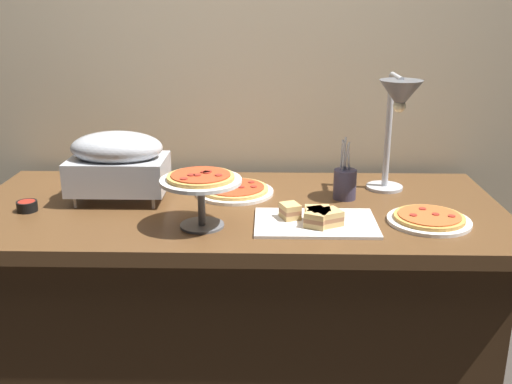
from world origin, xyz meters
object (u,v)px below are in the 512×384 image
Objects in this scene: pizza_plate_center at (234,190)px; sandwich_platter at (315,219)px; chafing_dish at (118,162)px; heat_lamp at (398,106)px; pizza_plate_raised_stand at (201,185)px; sauce_cup_near at (27,206)px; utensil_holder at (345,183)px; pizza_plate_front at (429,219)px.

sandwich_platter is at bearing -48.82° from pizza_plate_center.
chafing_dish is 0.77× the size of heat_lamp.
pizza_plate_raised_stand is 3.71× the size of sauce_cup_near.
utensil_holder reaches higher than pizza_plate_raised_stand.
chafing_dish is 1.02m from heat_lamp.
pizza_plate_raised_stand is (-0.75, -0.05, 0.13)m from pizza_plate_front.
utensil_holder reaches higher than sandwich_platter.
heat_lamp is 0.75m from pizza_plate_raised_stand.
pizza_plate_center is at bearing 174.60° from heat_lamp.
heat_lamp is at bearing -5.40° from pizza_plate_center.
utensil_holder is at bearing 135.92° from pizza_plate_front.
sauce_cup_near is at bearing 173.61° from sandwich_platter.
pizza_plate_raised_stand is at bearing -156.64° from heat_lamp.
chafing_dish reaches higher than pizza_plate_front.
pizza_plate_front is at bearing -10.87° from chafing_dish.
pizza_plate_raised_stand is (0.33, -0.26, -0.00)m from chafing_dish.
heat_lamp is at bearing 1.72° from chafing_dish.
heat_lamp is at bearing 108.58° from pizza_plate_front.
pizza_plate_front is 1.05× the size of pizza_plate_raised_stand.
pizza_plate_raised_stand reaches higher than sandwich_platter.
pizza_plate_center is 0.43m from sandwich_platter.
chafing_dish is 1.27× the size of pizza_plate_front.
sauce_cup_near is at bearing 168.20° from pizza_plate_raised_stand.
heat_lamp is 1.34m from sauce_cup_near.
heat_lamp reaches higher than pizza_plate_center.
pizza_plate_front is 0.72m from pizza_plate_center.
sauce_cup_near is at bearing -171.70° from utensil_holder.
heat_lamp is (1.00, 0.03, 0.20)m from chafing_dish.
pizza_plate_center is at bearing 75.99° from pizza_plate_raised_stand.
chafing_dish is at bearing 169.13° from pizza_plate_front.
sandwich_platter is 1.71× the size of utensil_holder.
pizza_plate_front is 1.37m from sauce_cup_near.
pizza_plate_raised_stand reaches higher than pizza_plate_center.
heat_lamp is 0.52m from sandwich_platter.
pizza_plate_front is 3.89× the size of sauce_cup_near.
chafing_dish is 0.83m from utensil_holder.
utensil_holder is (-0.25, 0.24, 0.05)m from pizza_plate_front.
heat_lamp reaches higher than utensil_holder.
utensil_holder is at bearing 8.30° from sauce_cup_near.
chafing_dish is at bearing -178.28° from heat_lamp.
chafing_dish is 1.17× the size of pizza_plate_center.
pizza_plate_center is (-0.66, 0.29, 0.00)m from pizza_plate_front.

